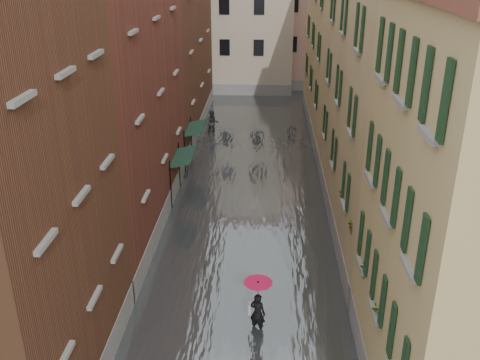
# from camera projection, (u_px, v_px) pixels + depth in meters

# --- Properties ---
(ground) EXTENTS (120.00, 120.00, 0.00)m
(ground) POSITION_uv_depth(u_px,v_px,m) (237.00, 349.00, 18.12)
(ground) COLOR #605F62
(ground) RESTS_ON ground
(floodwater) EXTENTS (10.00, 60.00, 0.20)m
(floodwater) POSITION_uv_depth(u_px,v_px,m) (250.00, 189.00, 30.00)
(floodwater) COLOR #4E5456
(floodwater) RESTS_ON ground
(building_left_mid) EXTENTS (6.00, 14.00, 12.50)m
(building_left_mid) POSITION_uv_depth(u_px,v_px,m) (94.00, 98.00, 24.23)
(building_left_mid) COLOR maroon
(building_left_mid) RESTS_ON ground
(building_left_far) EXTENTS (6.00, 16.00, 14.00)m
(building_left_far) POSITION_uv_depth(u_px,v_px,m) (157.00, 33.00, 37.68)
(building_left_far) COLOR brown
(building_left_far) RESTS_ON ground
(building_right_mid) EXTENTS (6.00, 14.00, 13.00)m
(building_right_mid) POSITION_uv_depth(u_px,v_px,m) (407.00, 97.00, 23.46)
(building_right_mid) COLOR tan
(building_right_mid) RESTS_ON ground
(building_right_far) EXTENTS (6.00, 16.00, 11.50)m
(building_right_far) POSITION_uv_depth(u_px,v_px,m) (356.00, 53.00, 37.51)
(building_right_far) COLOR tan
(building_right_far) RESTS_ON ground
(building_end_cream) EXTENTS (12.00, 9.00, 13.00)m
(building_end_cream) POSITION_uv_depth(u_px,v_px,m) (228.00, 18.00, 50.52)
(building_end_cream) COLOR #AFA38B
(building_end_cream) RESTS_ON ground
(building_end_pink) EXTENTS (10.00, 9.00, 12.00)m
(building_end_pink) POSITION_uv_depth(u_px,v_px,m) (322.00, 21.00, 52.13)
(building_end_pink) COLOR tan
(building_end_pink) RESTS_ON ground
(awning_near) EXTENTS (1.09, 2.82, 2.80)m
(awning_near) POSITION_uv_depth(u_px,v_px,m) (183.00, 158.00, 27.88)
(awning_near) COLOR #153023
(awning_near) RESTS_ON ground
(awning_far) EXTENTS (1.09, 2.87, 2.80)m
(awning_far) POSITION_uv_depth(u_px,v_px,m) (195.00, 129.00, 32.31)
(awning_far) COLOR #153023
(awning_far) RESTS_ON ground
(window_planters) EXTENTS (0.59, 10.91, 0.84)m
(window_planters) POSITION_uv_depth(u_px,v_px,m) (367.00, 255.00, 16.97)
(window_planters) COLOR brown
(window_planters) RESTS_ON ground
(pedestrian_main) EXTENTS (1.03, 1.03, 2.06)m
(pedestrian_main) POSITION_uv_depth(u_px,v_px,m) (258.00, 301.00, 18.43)
(pedestrian_main) COLOR black
(pedestrian_main) RESTS_ON ground
(pedestrian_far) EXTENTS (1.04, 0.88, 1.89)m
(pedestrian_far) POSITION_uv_depth(u_px,v_px,m) (213.00, 123.00, 38.43)
(pedestrian_far) COLOR black
(pedestrian_far) RESTS_ON ground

